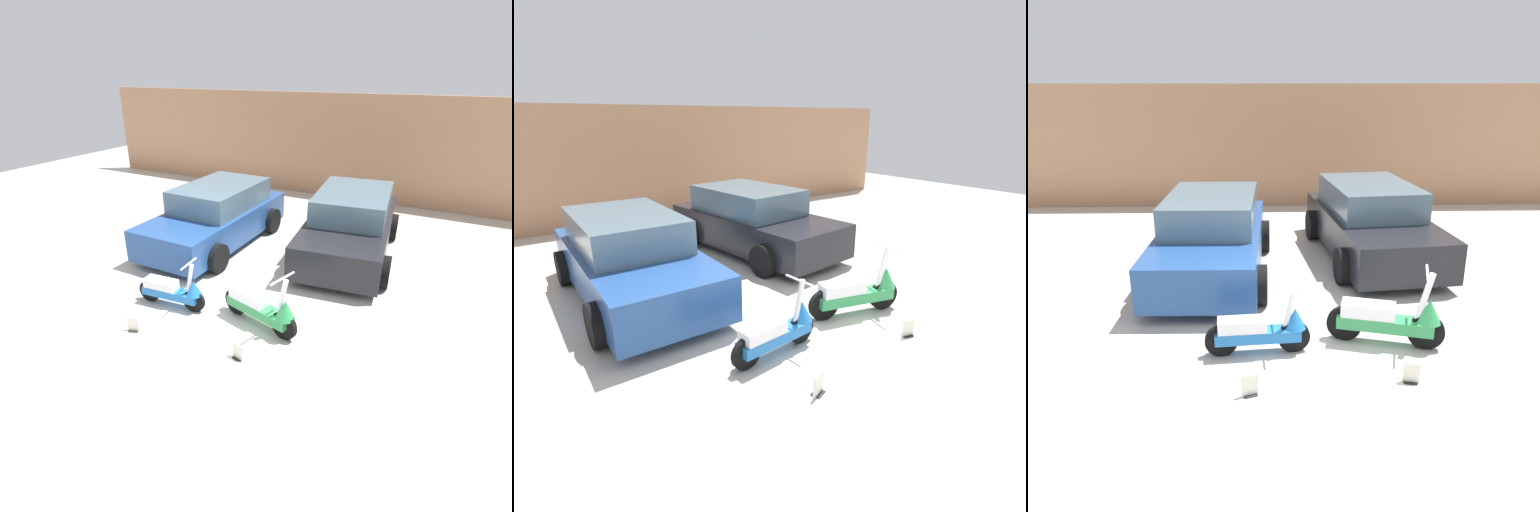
# 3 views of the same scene
# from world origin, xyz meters

# --- Properties ---
(ground_plane) EXTENTS (28.00, 28.00, 0.00)m
(ground_plane) POSITION_xyz_m (0.00, 0.00, 0.00)
(ground_plane) COLOR beige
(wall_back) EXTENTS (19.60, 0.12, 3.29)m
(wall_back) POSITION_xyz_m (0.00, 8.60, 1.65)
(wall_back) COLOR tan
(wall_back) RESTS_ON ground_plane
(scooter_front_left) EXTENTS (1.37, 0.49, 0.96)m
(scooter_front_left) POSITION_xyz_m (-0.93, 0.44, 0.34)
(scooter_front_left) COLOR black
(scooter_front_left) RESTS_ON ground_plane
(scooter_front_right) EXTENTS (1.54, 0.71, 1.09)m
(scooter_front_right) POSITION_xyz_m (0.78, 0.62, 0.39)
(scooter_front_right) COLOR black
(scooter_front_right) RESTS_ON ground_plane
(car_rear_left) EXTENTS (2.09, 4.25, 1.44)m
(car_rear_left) POSITION_xyz_m (-1.88, 3.37, 0.69)
(car_rear_left) COLOR navy
(car_rear_left) RESTS_ON ground_plane
(car_rear_center) EXTENTS (2.46, 4.47, 1.45)m
(car_rear_center) POSITION_xyz_m (1.20, 4.26, 0.70)
(car_rear_center) COLOR black
(car_rear_center) RESTS_ON ground_plane
(placard_near_left_scooter) EXTENTS (0.20, 0.17, 0.26)m
(placard_near_left_scooter) POSITION_xyz_m (-1.06, -0.49, 0.11)
(placard_near_left_scooter) COLOR black
(placard_near_left_scooter) RESTS_ON ground_plane
(placard_near_right_scooter) EXTENTS (0.20, 0.16, 0.26)m
(placard_near_right_scooter) POSITION_xyz_m (0.83, -0.29, 0.11)
(placard_near_right_scooter) COLOR black
(placard_near_right_scooter) RESTS_ON ground_plane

